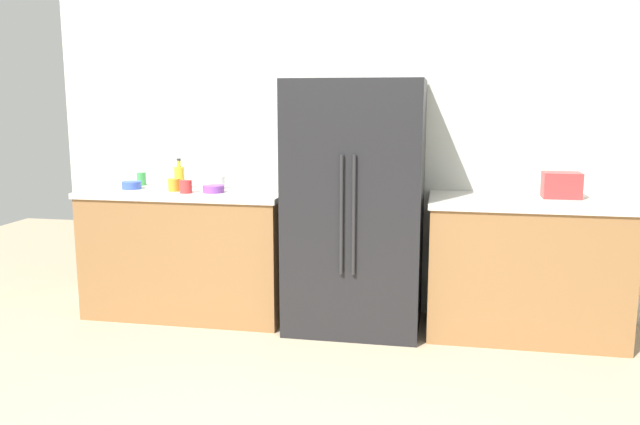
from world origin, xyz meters
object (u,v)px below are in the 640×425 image
(bottle_a, at_px, (179,177))
(bowl_b, at_px, (213,189))
(cup_c, at_px, (141,179))
(toaster, at_px, (562,185))
(cup_d, at_px, (174,185))
(cup_a, at_px, (186,187))
(bowl_a, at_px, (132,185))
(refrigerator, at_px, (356,206))
(cup_b, at_px, (219,182))

(bottle_a, bearing_deg, bowl_b, -24.32)
(cup_c, bearing_deg, toaster, -1.29)
(toaster, relative_size, cup_c, 2.49)
(cup_d, bearing_deg, cup_a, -32.59)
(bottle_a, height_order, bowl_a, bottle_a)
(bottle_a, distance_m, cup_d, 0.14)
(bowl_a, bearing_deg, bottle_a, 13.85)
(refrigerator, xyz_separation_m, cup_c, (-1.70, 0.22, 0.12))
(cup_a, distance_m, cup_c, 0.60)
(cup_c, bearing_deg, bowl_a, -83.88)
(cup_a, height_order, cup_b, same)
(cup_d, bearing_deg, bowl_b, -2.07)
(toaster, bearing_deg, cup_d, -176.06)
(cup_c, bearing_deg, cup_a, -33.49)
(toaster, bearing_deg, bowl_b, -175.31)
(bottle_a, relative_size, cup_d, 2.49)
(refrigerator, bearing_deg, bowl_a, 179.62)
(toaster, bearing_deg, cup_c, 178.71)
(cup_c, distance_m, cup_d, 0.46)
(toaster, xyz_separation_m, bowl_b, (-2.40, -0.20, -0.06))
(bottle_a, height_order, cup_c, bottle_a)
(refrigerator, xyz_separation_m, cup_b, (-1.05, 0.15, 0.12))
(toaster, height_order, cup_b, toaster)
(cup_a, bearing_deg, bottle_a, 123.21)
(toaster, distance_m, cup_b, 2.43)
(bowl_b, bearing_deg, refrigerator, 2.68)
(refrigerator, relative_size, cup_a, 18.90)
(cup_b, bearing_deg, bottle_a, -169.14)
(cup_b, xyz_separation_m, cup_d, (-0.27, -0.19, -0.00))
(bowl_b, bearing_deg, cup_a, -159.47)
(cup_b, relative_size, cup_d, 1.06)
(bowl_a, bearing_deg, toaster, 2.58)
(bottle_a, relative_size, cup_b, 2.36)
(cup_b, distance_m, bowl_a, 0.65)
(refrigerator, relative_size, bottle_a, 7.67)
(cup_c, bearing_deg, bowl_b, -21.26)
(bottle_a, height_order, cup_b, bottle_a)
(bottle_a, bearing_deg, refrigerator, -4.10)
(cup_c, bearing_deg, cup_d, -33.77)
(bottle_a, distance_m, bowl_a, 0.36)
(cup_a, xyz_separation_m, bowl_b, (0.18, 0.07, -0.02))
(cup_a, height_order, bowl_b, cup_a)
(bowl_a, bearing_deg, cup_a, -14.68)
(refrigerator, bearing_deg, cup_c, 172.69)
(refrigerator, height_order, bottle_a, refrigerator)
(bowl_b, bearing_deg, bottle_a, 155.68)
(bottle_a, xyz_separation_m, cup_d, (0.02, -0.13, -0.04))
(bowl_a, bearing_deg, cup_c, 96.12)
(toaster, relative_size, bowl_a, 1.72)
(toaster, relative_size, bowl_b, 1.60)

